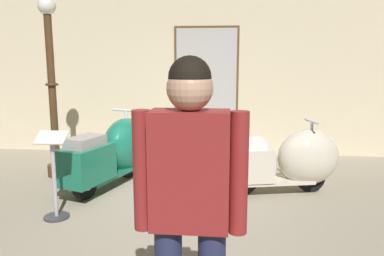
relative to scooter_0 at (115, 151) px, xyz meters
name	(u,v)px	position (x,y,z in m)	size (l,w,h in m)	color
ground_plane	(156,220)	(0.81, -1.22, -0.48)	(60.00, 60.00, 0.00)	gray
showroom_back_wall	(194,55)	(0.96, 2.03, 1.40)	(18.00, 0.63, 3.75)	beige
scooter_0	(115,151)	(0.00, 0.00, 0.00)	(1.00, 1.78, 1.04)	black
scooter_1	(289,160)	(2.41, -0.18, -0.03)	(1.65, 0.77, 0.97)	black
lamppost	(52,87)	(-1.01, 0.28, 0.89)	(0.28, 0.28, 2.65)	#472D19
visitor_0	(190,200)	(1.37, -3.22, 0.54)	(0.59, 0.28, 1.75)	black
info_stanchion	(55,183)	(-0.32, -1.26, -0.07)	(0.33, 0.28, 0.98)	#333338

